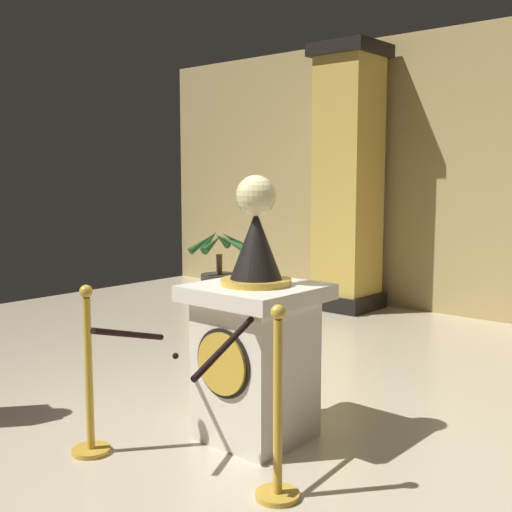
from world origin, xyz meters
The scene contains 7 objects.
ground_plane centered at (0.00, 0.00, 0.00)m, with size 11.08×11.08×0.00m, color beige.
pedestal_clock centered at (0.01, 0.18, 0.66)m, with size 0.76×0.76×1.72m.
stanchion_near centered at (-0.60, -0.67, 0.37)m, with size 0.24×0.24×1.06m.
stanchion_far centered at (0.63, -0.35, 0.37)m, with size 0.24×0.24×1.05m.
velvet_rope centered at (0.01, -0.51, 0.79)m, with size 0.81×0.80×0.22m.
column_left centered at (-1.87, 4.15, 1.66)m, with size 0.81×0.81×3.35m.
potted_palm_left centered at (-3.13, 3.07, 0.36)m, with size 0.85×0.80×1.05m.
Camera 1 is at (2.69, -2.90, 1.71)m, focal length 45.41 mm.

